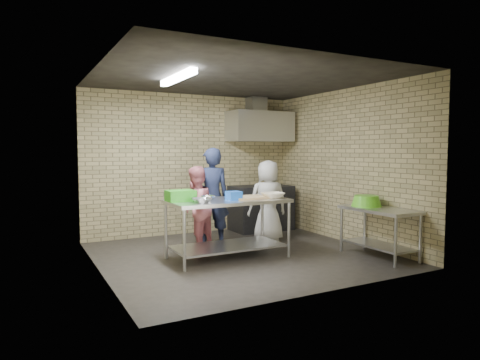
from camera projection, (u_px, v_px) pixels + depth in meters
name	position (u px, v px, depth m)	size (l,w,h in m)	color
floor	(240.00, 255.00, 6.61)	(4.20, 4.20, 0.00)	black
ceiling	(240.00, 79.00, 6.42)	(4.20, 4.20, 0.00)	black
back_wall	(192.00, 164.00, 8.28)	(4.20, 0.06, 2.70)	tan
front_wall	(324.00, 175.00, 4.75)	(4.20, 0.06, 2.70)	tan
left_wall	(98.00, 171.00, 5.54)	(0.06, 4.00, 2.70)	tan
right_wall	(345.00, 166.00, 7.50)	(0.06, 4.00, 2.70)	tan
prep_table	(228.00, 229.00, 6.39)	(1.78, 0.89, 0.89)	silver
side_counter	(379.00, 232.00, 6.45)	(0.60, 1.20, 0.75)	silver
stove	(261.00, 208.00, 8.67)	(1.20, 0.70, 0.90)	black
range_hood	(260.00, 127.00, 8.59)	(1.30, 0.60, 0.60)	silver
hood_duct	(256.00, 105.00, 8.70)	(0.35, 0.30, 0.30)	#A5A8AD
wall_shelf	(268.00, 136.00, 8.91)	(0.80, 0.20, 0.04)	#3F2B19
fluorescent_fixture	(177.00, 78.00, 5.96)	(0.10, 1.25, 0.08)	white
green_crate	(181.00, 196.00, 6.13)	(0.39, 0.30, 0.16)	green
blue_tub	(234.00, 196.00, 6.29)	(0.20, 0.20, 0.13)	blue
cutting_board	(249.00, 197.00, 6.50)	(0.54, 0.41, 0.03)	tan
mixing_bowl_a	(202.00, 200.00, 5.95)	(0.28, 0.28, 0.07)	silver
mixing_bowl_b	(208.00, 198.00, 6.26)	(0.21, 0.21, 0.07)	silver
ceramic_bowl	(273.00, 195.00, 6.55)	(0.34, 0.34, 0.08)	beige
green_basin	(366.00, 201.00, 6.63)	(0.46, 0.46, 0.17)	#59C626
bottle_red	(257.00, 131.00, 8.79)	(0.07, 0.07, 0.18)	#B22619
bottle_green	(274.00, 132.00, 8.98)	(0.06, 0.06, 0.15)	green
man_navy	(211.00, 197.00, 7.16)	(0.61, 0.40, 1.67)	#151936
woman_pink	(196.00, 208.00, 6.88)	(0.66, 0.52, 1.36)	#C16671
woman_white	(268.00, 201.00, 7.56)	(0.71, 0.46, 1.45)	silver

